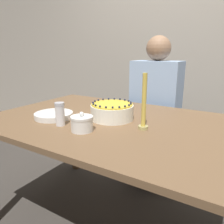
% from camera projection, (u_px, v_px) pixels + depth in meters
% --- Properties ---
extents(ground_plane, '(12.00, 12.00, 0.00)m').
position_uv_depth(ground_plane, '(113.00, 222.00, 1.51)').
color(ground_plane, '#3D3833').
extents(wall_behind, '(8.00, 0.05, 2.60)m').
position_uv_depth(wall_behind, '(181.00, 36.00, 2.32)').
color(wall_behind, '#ADA393').
rests_on(wall_behind, ground_plane).
extents(dining_table, '(1.54, 1.00, 0.74)m').
position_uv_depth(dining_table, '(113.00, 136.00, 1.34)').
color(dining_table, brown).
rests_on(dining_table, ground_plane).
extents(cake, '(0.26, 0.26, 0.11)m').
position_uv_depth(cake, '(112.00, 111.00, 1.32)').
color(cake, white).
rests_on(cake, dining_table).
extents(sugar_bowl, '(0.12, 0.12, 0.10)m').
position_uv_depth(sugar_bowl, '(82.00, 123.00, 1.12)').
color(sugar_bowl, white).
rests_on(sugar_bowl, dining_table).
extents(sugar_shaker, '(0.05, 0.05, 0.13)m').
position_uv_depth(sugar_shaker, '(60.00, 114.00, 1.20)').
color(sugar_shaker, white).
rests_on(sugar_shaker, dining_table).
extents(plate_stack, '(0.24, 0.24, 0.03)m').
position_uv_depth(plate_stack, '(54.00, 115.00, 1.36)').
color(plate_stack, white).
rests_on(plate_stack, dining_table).
extents(candle, '(0.05, 0.05, 0.30)m').
position_uv_depth(candle, '(144.00, 107.00, 1.13)').
color(candle, tan).
rests_on(candle, dining_table).
extents(person_man_blue_shirt, '(0.40, 0.34, 1.27)m').
position_uv_depth(person_man_blue_shirt, '(155.00, 120.00, 1.94)').
color(person_man_blue_shirt, '#2D2D38').
rests_on(person_man_blue_shirt, ground_plane).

